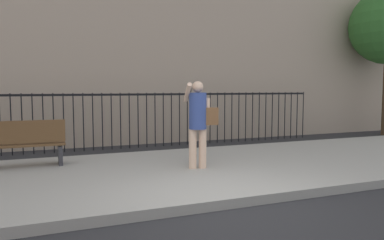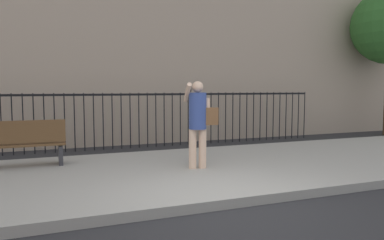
# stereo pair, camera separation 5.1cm
# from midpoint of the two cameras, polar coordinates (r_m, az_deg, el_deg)

# --- Properties ---
(ground_plane) EXTENTS (60.00, 60.00, 0.00)m
(ground_plane) POSITION_cam_midpoint_polar(r_m,az_deg,el_deg) (5.45, 5.43, -13.60)
(ground_plane) COLOR #28282B
(sidewalk) EXTENTS (28.00, 4.40, 0.15)m
(sidewalk) POSITION_cam_midpoint_polar(r_m,az_deg,el_deg) (7.37, -2.53, -8.04)
(sidewalk) COLOR #9E9B93
(sidewalk) RESTS_ON ground
(iron_fence) EXTENTS (12.03, 0.04, 1.60)m
(iron_fence) POSITION_cam_midpoint_polar(r_m,az_deg,el_deg) (10.77, -9.12, 1.09)
(iron_fence) COLOR black
(iron_fence) RESTS_ON ground
(pedestrian_on_phone) EXTENTS (0.70, 0.50, 1.72)m
(pedestrian_on_phone) POSITION_cam_midpoint_polar(r_m,az_deg,el_deg) (7.23, 0.89, 0.32)
(pedestrian_on_phone) COLOR beige
(pedestrian_on_phone) RESTS_ON sidewalk
(street_bench) EXTENTS (1.60, 0.45, 0.95)m
(street_bench) POSITION_cam_midpoint_polar(r_m,az_deg,el_deg) (8.07, -24.85, -3.21)
(street_bench) COLOR brown
(street_bench) RESTS_ON sidewalk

